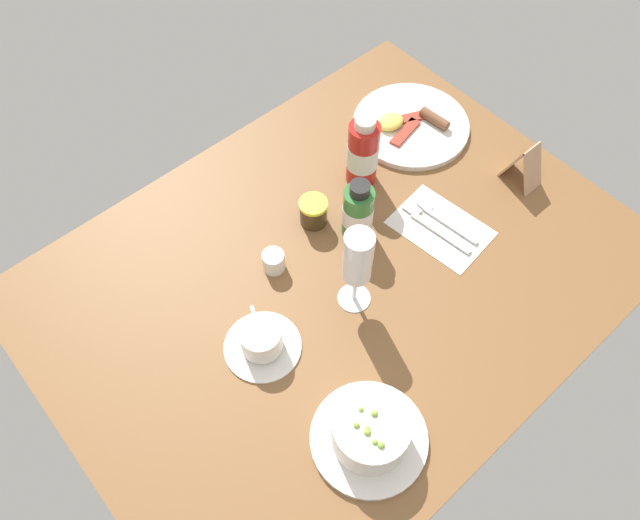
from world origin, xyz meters
TOP-DOWN VIEW (x-y plane):
  - ground_plane at (0.00, 0.00)cm, footprint 110.00×84.00cm
  - porridge_bowl at (-17.65, -27.09)cm, footprint 19.22×19.22cm
  - cutlery_setting at (22.45, -5.62)cm, footprint 15.31×20.15cm
  - coffee_cup at (-20.35, -2.78)cm, footprint 13.81×13.81cm
  - creamer_jug at (-8.31, 8.82)cm, footprint 4.23×5.13cm
  - wine_glass at (-1.50, -6.31)cm, footprint 6.17×6.17cm
  - jam_jar at (4.52, 12.07)cm, footprint 5.70×5.70cm
  - sauce_bottle_red at (19.32, 13.96)cm, footprint 6.45×6.45cm
  - sauce_bottle_green at (9.26, 4.57)cm, footprint 6.02×6.02cm
  - breakfast_plate at (37.56, 17.28)cm, footprint 25.83×25.83cm
  - menu_card at (44.01, -8.42)cm, footprint 5.16×7.68cm

SIDE VIEW (x-z plane):
  - ground_plane at x=0.00cm, z-range -3.00..0.00cm
  - cutlery_setting at x=22.45cm, z-range -0.20..0.70cm
  - breakfast_plate at x=37.56cm, z-range -0.95..2.75cm
  - creamer_jug at x=-8.31cm, z-range -0.23..4.66cm
  - coffee_cup at x=-20.35cm, z-range -0.43..5.69cm
  - jam_jar at x=4.52cm, z-range 0.03..5.95cm
  - porridge_bowl at x=-17.65cm, z-range -0.50..8.43cm
  - menu_card at x=44.01cm, z-range -0.07..9.87cm
  - sauce_bottle_green at x=9.26cm, z-range -0.79..13.45cm
  - sauce_bottle_red at x=19.32cm, z-range -0.77..16.23cm
  - wine_glass at x=-1.50cm, z-range 3.25..23.07cm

